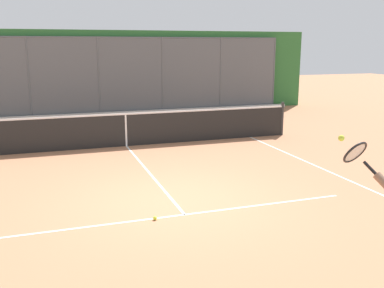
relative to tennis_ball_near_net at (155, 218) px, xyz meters
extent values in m
plane|color=#B27551|center=(-0.54, -0.82, -0.03)|extent=(60.00, 60.00, 0.00)
cube|color=white|center=(-0.54, -0.06, -0.03)|extent=(6.15, 0.05, 0.01)
cube|color=white|center=(-4.48, -0.57, -0.03)|extent=(0.05, 10.07, 0.01)
cube|color=white|center=(-0.54, -2.83, -0.03)|extent=(0.05, 5.54, 0.01)
cylinder|color=#565B60|center=(-8.54, -11.56, 1.56)|extent=(0.07, 0.07, 3.18)
cylinder|color=#565B60|center=(-5.88, -11.56, 1.56)|extent=(0.07, 0.07, 3.18)
cylinder|color=#565B60|center=(-3.21, -11.56, 1.56)|extent=(0.07, 0.07, 3.18)
cylinder|color=#565B60|center=(-0.54, -11.56, 1.56)|extent=(0.07, 0.07, 3.18)
cylinder|color=#565B60|center=(2.13, -11.56, 1.56)|extent=(0.07, 0.07, 3.18)
cylinder|color=#565B60|center=(-0.54, -11.56, 3.11)|extent=(16.01, 0.05, 0.05)
cube|color=#565B60|center=(-0.54, -11.56, 1.56)|extent=(16.01, 0.02, 3.18)
cube|color=#2D6B33|center=(-0.54, -12.21, 1.69)|extent=(19.01, 0.90, 3.45)
cube|color=silver|center=(-0.54, -11.38, 0.04)|extent=(17.01, 0.18, 0.15)
cylinder|color=#2D2D2D|center=(-5.59, -5.60, 0.50)|extent=(0.09, 0.09, 1.07)
cube|color=black|center=(-0.54, -5.60, 0.42)|extent=(10.02, 0.02, 0.91)
cube|color=white|center=(-0.54, -5.60, 0.90)|extent=(10.02, 0.04, 0.05)
cube|color=white|center=(-0.54, -5.60, 0.42)|extent=(0.05, 0.04, 0.91)
cylinder|color=black|center=(-1.43, 3.25, 1.61)|extent=(0.08, 0.17, 0.13)
torus|color=black|center=(-1.38, 3.07, 1.73)|extent=(0.33, 0.25, 0.26)
cylinder|color=silver|center=(-1.38, 3.07, 1.73)|extent=(0.28, 0.20, 0.21)
sphere|color=#C1D138|center=(-1.33, 2.90, 1.85)|extent=(0.07, 0.07, 0.07)
sphere|color=#CCDB33|center=(0.00, 0.00, 0.00)|extent=(0.07, 0.07, 0.07)
camera|label=1|loc=(1.59, 6.67, 2.80)|focal=41.04mm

